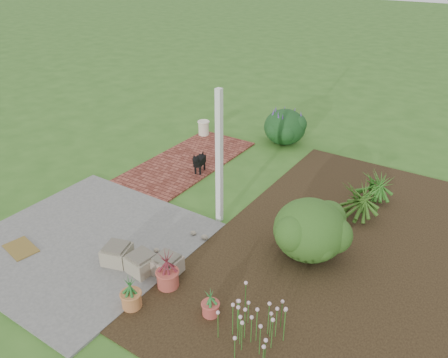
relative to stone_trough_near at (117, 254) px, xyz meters
The scene contains 19 objects.
ground 1.88m from the stone_trough_near, 78.97° to the left, with size 80.00×80.00×0.00m, color #32611E.
concrete_patio 0.91m from the stone_trough_near, behind, with size 3.50×3.50×0.04m, color #5C5C59.
brick_path 3.83m from the stone_trough_near, 110.53° to the left, with size 1.60×3.50×0.04m, color maroon.
garden_bed 3.69m from the stone_trough_near, 39.25° to the left, with size 4.00×7.00×0.03m, color black.
veranda_post 2.31m from the stone_trough_near, 71.23° to the left, with size 0.10×0.10×2.50m, color white.
stone_trough_near is the anchor object (origin of this frame).
stone_trough_mid 0.48m from the stone_trough_near, ahead, with size 0.40×0.40×0.27m, color #706B55.
stone_trough_far 0.87m from the stone_trough_near, 15.16° to the left, with size 0.39×0.39×0.26m, color gray.
coir_doormat 1.73m from the stone_trough_near, 157.38° to the right, with size 0.60×0.39×0.02m, color brown.
black_dog 3.31m from the stone_trough_near, 103.17° to the left, with size 0.26×0.54×0.47m.
cream_ceramic_urn 5.44m from the stone_trough_near, 111.20° to the left, with size 0.28×0.28×0.37m, color beige.
evergreen_shrub 3.09m from the stone_trough_near, 37.48° to the left, with size 1.16×1.16×0.99m, color #19380D.
agapanthus_clump_back 4.36m from the stone_trough_near, 50.38° to the left, with size 0.98×0.98×0.88m, color #183C0E, non-canonical shape.
agapanthus_clump_front 5.04m from the stone_trough_near, 55.54° to the left, with size 0.85×0.85×0.75m, color #133E11, non-canonical shape.
pink_flower_patch 2.61m from the stone_trough_near, ahead, with size 0.91×0.91×0.58m, color #113D0F, non-canonical shape.
terracotta_pot_bronze 1.03m from the stone_trough_near, ahead, with size 0.32×0.32×0.26m, color #AA4639.
terracotta_pot_small_left 1.89m from the stone_trough_near, ahead, with size 0.23×0.23×0.19m, color #AF443B.
terracotta_pot_small_right 1.06m from the stone_trough_near, 33.82° to the right, with size 0.28×0.28×0.24m, color #B46F3D.
purple_flowering_bush 5.87m from the stone_trough_near, 89.87° to the left, with size 1.06×1.06×0.90m, color black.
Camera 1 is at (4.11, -5.52, 4.49)m, focal length 35.00 mm.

